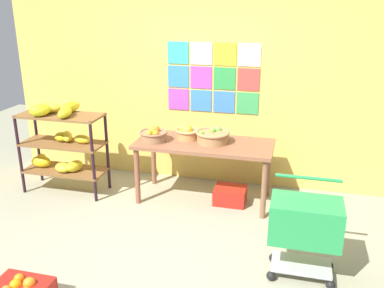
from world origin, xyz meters
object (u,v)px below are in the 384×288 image
object	(u,v)px
shopping_cart	(305,224)
fruit_basket_left	(187,132)
fruit_basket_right	(213,136)
produce_crate_under_table	(230,195)
display_table	(204,149)
banana_shelf_unit	(60,139)
fruit_basket_back_right	(154,135)

from	to	relation	value
shopping_cart	fruit_basket_left	bearing A→B (deg)	144.77
fruit_basket_right	produce_crate_under_table	bearing A→B (deg)	-9.86
display_table	fruit_basket_left	world-z (taller)	fruit_basket_left
display_table	produce_crate_under_table	world-z (taller)	display_table
fruit_basket_right	display_table	bearing A→B (deg)	-162.78
produce_crate_under_table	shopping_cart	world-z (taller)	shopping_cart
shopping_cart	fruit_basket_right	bearing A→B (deg)	138.49
display_table	fruit_basket_left	bearing A→B (deg)	159.69
display_table	fruit_basket_right	size ratio (longest dim) A/B	4.01
banana_shelf_unit	fruit_basket_right	xyz separation A→B (m)	(1.84, 0.20, 0.12)
display_table	fruit_basket_back_right	world-z (taller)	fruit_basket_back_right
fruit_basket_back_right	produce_crate_under_table	distance (m)	1.14
fruit_basket_back_right	shopping_cart	world-z (taller)	fruit_basket_back_right
fruit_basket_left	fruit_basket_back_right	distance (m)	0.40
banana_shelf_unit	fruit_basket_right	world-z (taller)	banana_shelf_unit
display_table	produce_crate_under_table	size ratio (longest dim) A/B	4.30
produce_crate_under_table	shopping_cart	xyz separation A→B (m)	(0.82, -1.20, 0.40)
fruit_basket_right	banana_shelf_unit	bearing A→B (deg)	-173.66
fruit_basket_back_right	shopping_cart	distance (m)	2.07
display_table	fruit_basket_right	distance (m)	0.19
display_table	produce_crate_under_table	bearing A→B (deg)	-2.02
produce_crate_under_table	banana_shelf_unit	bearing A→B (deg)	-175.44
fruit_basket_left	shopping_cart	bearing A→B (deg)	-43.56
banana_shelf_unit	fruit_basket_left	bearing A→B (deg)	9.64
fruit_basket_right	fruit_basket_back_right	distance (m)	0.68
banana_shelf_unit	display_table	world-z (taller)	banana_shelf_unit
fruit_basket_back_right	produce_crate_under_table	bearing A→B (deg)	5.41
fruit_basket_left	produce_crate_under_table	world-z (taller)	fruit_basket_left
banana_shelf_unit	fruit_basket_left	size ratio (longest dim) A/B	3.88
banana_shelf_unit	produce_crate_under_table	world-z (taller)	banana_shelf_unit
banana_shelf_unit	fruit_basket_back_right	distance (m)	1.18
produce_crate_under_table	shopping_cart	bearing A→B (deg)	-55.69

